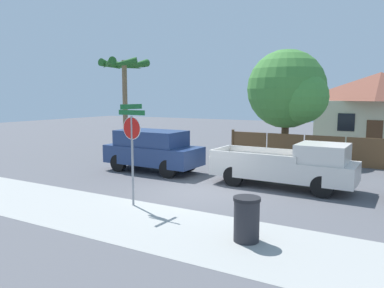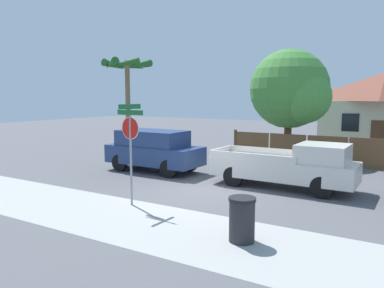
{
  "view_description": "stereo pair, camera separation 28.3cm",
  "coord_description": "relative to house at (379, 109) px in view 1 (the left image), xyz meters",
  "views": [
    {
      "loc": [
        6.29,
        -11.49,
        3.4
      ],
      "look_at": [
        -0.75,
        0.82,
        1.6
      ],
      "focal_mm": 35.0,
      "sensor_mm": 36.0,
      "label": 1
    },
    {
      "loc": [
        6.54,
        -11.35,
        3.4
      ],
      "look_at": [
        -0.75,
        0.82,
        1.6
      ],
      "focal_mm": 35.0,
      "sensor_mm": 36.0,
      "label": 2
    }
  ],
  "objects": [
    {
      "name": "ground_plane",
      "position": [
        -4.71,
        -16.24,
        -2.59
      ],
      "size": [
        80.0,
        80.0,
        0.0
      ],
      "primitive_type": "plane",
      "color": "#56565B"
    },
    {
      "name": "oak_tree",
      "position": [
        -3.95,
        -7.45,
        1.12
      ],
      "size": [
        4.47,
        4.26,
        5.94
      ],
      "color": "brown",
      "rests_on": "ground"
    },
    {
      "name": "stop_sign",
      "position": [
        -5.71,
        -18.7,
        -0.42
      ],
      "size": [
        1.05,
        0.94,
        3.17
      ],
      "rotation": [
        0.0,
        0.0,
        -0.06
      ],
      "color": "gray",
      "rests_on": "ground"
    },
    {
      "name": "trash_bin",
      "position": [
        -1.52,
        -19.71,
        -2.05
      ],
      "size": [
        0.65,
        0.65,
        1.07
      ],
      "color": "#28282D",
      "rests_on": "ground"
    },
    {
      "name": "red_suv",
      "position": [
        -8.33,
        -14.0,
        -1.57
      ],
      "size": [
        4.47,
        1.94,
        1.88
      ],
      "rotation": [
        0.0,
        0.0,
        -0.02
      ],
      "color": "navy",
      "rests_on": "ground"
    },
    {
      "name": "orange_pickup",
      "position": [
        -2.09,
        -14.01,
        -1.74
      ],
      "size": [
        5.31,
        1.95,
        1.74
      ],
      "rotation": [
        0.0,
        0.0,
        -0.02
      ],
      "color": "silver",
      "rests_on": "ground"
    },
    {
      "name": "sidewalk_strip",
      "position": [
        -4.71,
        -19.84,
        -2.59
      ],
      "size": [
        36.0,
        3.2,
        0.01
      ],
      "color": "#A3A39E",
      "rests_on": "ground"
    },
    {
      "name": "wooden_fence",
      "position": [
        -0.89,
        -8.26,
        -1.86
      ],
      "size": [
        12.09,
        0.12,
        1.55
      ],
      "color": "brown",
      "rests_on": "ground"
    },
    {
      "name": "house",
      "position": [
        0.0,
        0.0,
        0.0
      ],
      "size": [
        7.76,
        6.12,
        5.0
      ],
      "color": "beige",
      "rests_on": "ground"
    },
    {
      "name": "palm_tree",
      "position": [
        -12.55,
        -10.81,
        2.18
      ],
      "size": [
        2.73,
        2.94,
        5.55
      ],
      "color": "brown",
      "rests_on": "ground"
    }
  ]
}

